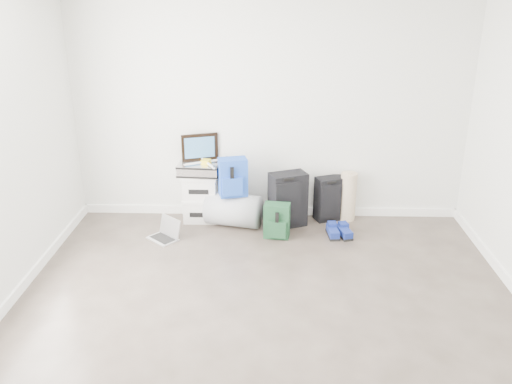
{
  "coord_description": "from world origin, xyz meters",
  "views": [
    {
      "loc": [
        0.03,
        -3.54,
        2.66
      ],
      "look_at": [
        -0.14,
        1.9,
        0.52
      ],
      "focal_mm": 38.0,
      "sensor_mm": 36.0,
      "label": 1
    }
  ],
  "objects_px": {
    "boxes_stack": "(201,197)",
    "large_suitcase": "(288,200)",
    "carry_on": "(330,199)",
    "briefcase": "(199,169)",
    "duffel_bag": "(234,210)",
    "laptop": "(166,234)"
  },
  "relations": [
    {
      "from": "carry_on",
      "to": "laptop",
      "type": "distance_m",
      "value": 1.94
    },
    {
      "from": "boxes_stack",
      "to": "laptop",
      "type": "distance_m",
      "value": 0.66
    },
    {
      "from": "briefcase",
      "to": "large_suitcase",
      "type": "relative_size",
      "value": 0.73
    },
    {
      "from": "carry_on",
      "to": "laptop",
      "type": "xyz_separation_m",
      "value": [
        -1.85,
        -0.57,
        -0.21
      ]
    },
    {
      "from": "large_suitcase",
      "to": "carry_on",
      "type": "height_order",
      "value": "large_suitcase"
    },
    {
      "from": "carry_on",
      "to": "laptop",
      "type": "bearing_deg",
      "value": 176.04
    },
    {
      "from": "boxes_stack",
      "to": "carry_on",
      "type": "bearing_deg",
      "value": 2.37
    },
    {
      "from": "boxes_stack",
      "to": "briefcase",
      "type": "bearing_deg",
      "value": -75.69
    },
    {
      "from": "boxes_stack",
      "to": "large_suitcase",
      "type": "xyz_separation_m",
      "value": [
        1.02,
        -0.13,
        0.03
      ]
    },
    {
      "from": "duffel_bag",
      "to": "carry_on",
      "type": "xyz_separation_m",
      "value": [
        1.12,
        0.2,
        0.07
      ]
    },
    {
      "from": "duffel_bag",
      "to": "laptop",
      "type": "height_order",
      "value": "duffel_bag"
    },
    {
      "from": "duffel_bag",
      "to": "carry_on",
      "type": "height_order",
      "value": "carry_on"
    },
    {
      "from": "briefcase",
      "to": "large_suitcase",
      "type": "bearing_deg",
      "value": -3.08
    },
    {
      "from": "duffel_bag",
      "to": "large_suitcase",
      "type": "distance_m",
      "value": 0.64
    },
    {
      "from": "large_suitcase",
      "to": "carry_on",
      "type": "xyz_separation_m",
      "value": [
        0.5,
        0.19,
        -0.06
      ]
    },
    {
      "from": "boxes_stack",
      "to": "briefcase",
      "type": "height_order",
      "value": "briefcase"
    },
    {
      "from": "duffel_bag",
      "to": "laptop",
      "type": "xyz_separation_m",
      "value": [
        -0.73,
        -0.37,
        -0.14
      ]
    },
    {
      "from": "boxes_stack",
      "to": "duffel_bag",
      "type": "distance_m",
      "value": 0.43
    },
    {
      "from": "boxes_stack",
      "to": "laptop",
      "type": "bearing_deg",
      "value": -122.21
    },
    {
      "from": "large_suitcase",
      "to": "boxes_stack",
      "type": "bearing_deg",
      "value": 150.35
    },
    {
      "from": "large_suitcase",
      "to": "laptop",
      "type": "bearing_deg",
      "value": 173.67
    },
    {
      "from": "duffel_bag",
      "to": "laptop",
      "type": "relative_size",
      "value": 1.57
    }
  ]
}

